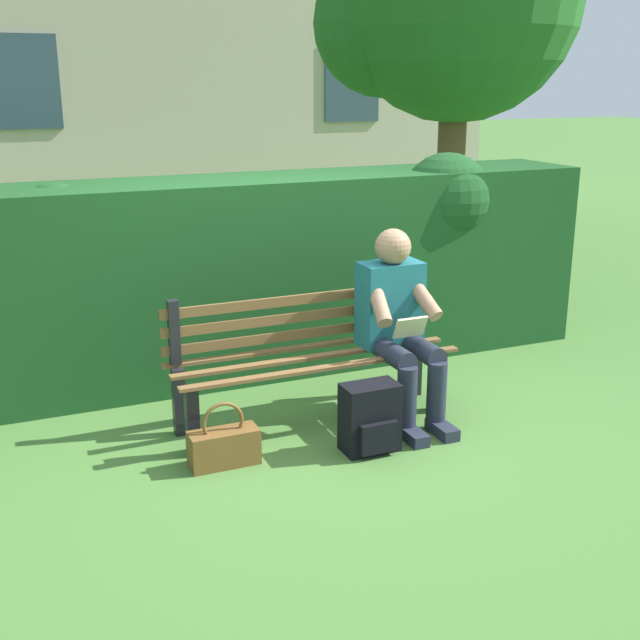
# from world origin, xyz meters

# --- Properties ---
(ground) EXTENTS (60.00, 60.00, 0.00)m
(ground) POSITION_xyz_m (0.00, 0.00, 0.00)
(ground) COLOR #477533
(park_bench) EXTENTS (1.74, 0.46, 0.81)m
(park_bench) POSITION_xyz_m (0.00, -0.07, 0.42)
(park_bench) COLOR black
(park_bench) RESTS_ON ground
(person_seated) EXTENTS (0.44, 0.73, 1.16)m
(person_seated) POSITION_xyz_m (-0.52, 0.10, 0.61)
(person_seated) COLOR #1E6672
(person_seated) RESTS_ON ground
(hedge_backdrop) EXTENTS (5.06, 0.81, 1.50)m
(hedge_backdrop) POSITION_xyz_m (0.00, -1.06, 0.72)
(hedge_backdrop) COLOR #19471E
(hedge_backdrop) RESTS_ON ground
(backpack) EXTENTS (0.32, 0.26, 0.39)m
(backpack) POSITION_xyz_m (-0.14, 0.49, 0.19)
(backpack) COLOR black
(backpack) RESTS_ON ground
(handbag) EXTENTS (0.38, 0.15, 0.37)m
(handbag) POSITION_xyz_m (0.67, 0.34, 0.11)
(handbag) COLOR brown
(handbag) RESTS_ON ground
(tree_far) EXTENTS (2.60, 2.47, 4.03)m
(tree_far) POSITION_xyz_m (-2.81, -3.24, 2.74)
(tree_far) COLOR brown
(tree_far) RESTS_ON ground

